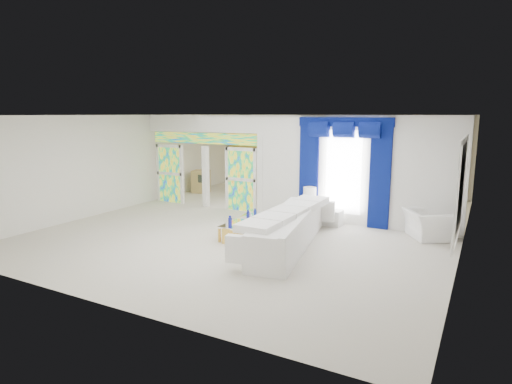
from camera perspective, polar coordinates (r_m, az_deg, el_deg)
The scene contains 22 objects.
floor at distance 12.21m, azimuth 1.44°, elevation -4.07°, with size 12.00×12.00×0.00m, color #B7AF9E.
dividing_wall at distance 12.08m, azimuth 12.80°, elevation 2.77°, with size 5.70×0.18×3.00m, color white.
dividing_header at distance 14.16m, azimuth -7.08°, elevation 9.00°, with size 4.30×0.18×0.55m, color white.
stained_panel_left at distance 15.17m, azimuth -11.34°, elevation 2.42°, with size 0.95×0.04×2.00m, color #994C3F.
stained_panel_right at distance 13.54m, azimuth -2.00°, elevation 1.68°, with size 0.95×0.04×2.00m, color #994C3F.
stained_transom at distance 14.18m, azimuth -7.04°, elevation 7.08°, with size 4.00×0.05×0.35m, color #994C3F.
window_pane at distance 12.06m, azimuth 11.52°, elevation 2.56°, with size 1.00×0.02×2.30m, color white.
blue_drape_left at distance 12.36m, azimuth 7.03°, elevation 2.65°, with size 0.55×0.10×2.80m, color #030747.
blue_drape_right at distance 11.79m, azimuth 16.12°, elevation 1.95°, with size 0.55×0.10×2.80m, color #030747.
blue_pelmet at distance 11.93m, azimuth 11.72°, elevation 9.08°, with size 2.60×0.12×0.25m, color #030747.
wall_mirror at distance 9.67m, azimuth 25.60°, elevation 0.46°, with size 0.04×2.70×1.90m, color white.
gold_curtains at distance 17.36m, azimuth 10.37°, elevation 5.09°, with size 9.70×0.12×2.90m, color gold.
white_sofa at distance 9.99m, azimuth 4.39°, elevation -5.08°, with size 0.87×4.05×0.77m, color white.
coffee_table at distance 10.89m, azimuth -1.50°, elevation -4.84°, with size 0.56×1.68×0.37m, color gold.
console_table at distance 12.20m, azimuth 8.39°, elevation -3.15°, with size 1.29×0.41×0.43m, color white.
table_lamp at distance 12.19m, azimuth 7.13°, elevation -0.69°, with size 0.36×0.36×0.58m, color silver.
armchair at distance 11.45m, azimuth 21.77°, elevation -4.01°, with size 1.06×0.93×0.69m, color white.
grand_piano at distance 16.75m, azimuth 2.09°, elevation 1.68°, with size 1.56×2.04×1.03m, color black.
piano_bench at distance 15.42m, azimuth -0.56°, elevation -0.49°, with size 0.84×0.33×0.28m, color black.
tv_console at distance 16.88m, azimuth -7.30°, elevation 1.40°, with size 0.60×0.55×0.88m, color tan.
chandelier at distance 15.91m, azimuth -0.36°, elevation 8.94°, with size 0.60×0.60×0.60m, color gold.
decanters at distance 10.82m, azimuth -1.47°, elevation -3.40°, with size 0.21×1.19×0.24m.
Camera 1 is at (5.35, -10.54, 3.04)m, focal length 30.17 mm.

